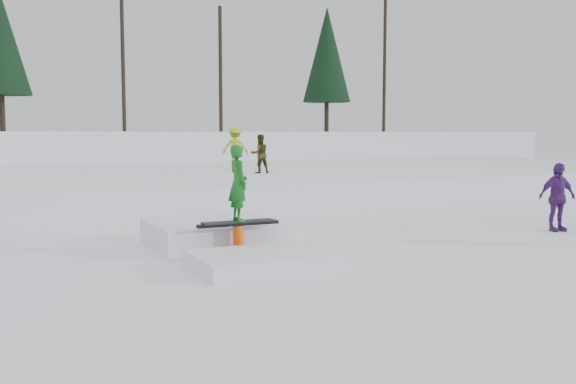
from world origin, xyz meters
name	(u,v)px	position (x,y,z in m)	size (l,w,h in m)	color
ground	(312,263)	(0.00, 0.00, 0.00)	(120.00, 120.00, 0.00)	white
snow_berm	(76,152)	(0.00, 30.00, 1.20)	(60.00, 14.00, 2.40)	white
snow_midrise	(125,181)	(0.00, 16.00, 0.40)	(50.00, 18.00, 0.80)	white
treeline	(183,48)	(6.18, 28.28, 7.45)	(40.24, 4.22, 10.50)	black
walker_olive	(260,154)	(4.36, 12.42, 1.54)	(0.72, 0.56, 1.47)	#302D11
walker_ygreen	(235,147)	(4.93, 16.45, 1.69)	(1.16, 0.66, 1.79)	#A8C31E
spectator_purple	(557,197)	(7.03, 0.82, 0.81)	(0.95, 0.40, 1.63)	#512172
jib_rail_feature	(228,237)	(-0.97, 1.68, 0.30)	(2.60, 4.40, 2.11)	white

